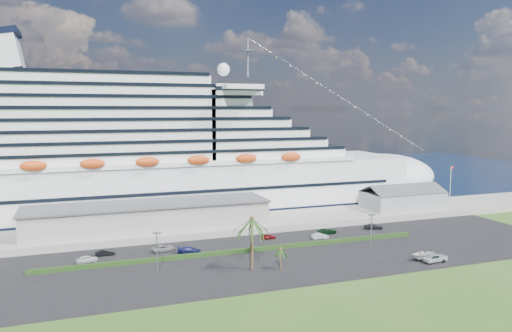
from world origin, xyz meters
name	(u,v)px	position (x,y,z in m)	size (l,w,h in m)	color
ground	(306,271)	(0.00, 0.00, 0.00)	(420.00, 420.00, 0.00)	#2E541C
asphalt_lot	(284,255)	(0.00, 11.00, 0.06)	(140.00, 38.00, 0.12)	black
wharf	(242,223)	(0.00, 40.00, 0.90)	(240.00, 20.00, 1.80)	gray
water	(178,182)	(0.00, 130.00, 0.01)	(420.00, 160.00, 0.02)	black
cruise_ship	(148,160)	(-21.53, 64.00, 16.69)	(191.00, 38.00, 54.00)	silver
terminal_building	(149,215)	(-25.00, 40.00, 5.01)	(61.00, 15.00, 6.30)	gray
port_shed	(403,199)	(52.00, 40.00, 4.40)	(24.00, 12.31, 7.37)	gray
flagpole	(451,183)	(70.04, 40.00, 8.27)	(1.08, 0.16, 12.00)	silver
hedge	(242,251)	(-8.00, 16.00, 0.57)	(88.00, 1.10, 0.90)	black
lamp_post_left	(157,248)	(-28.00, 8.00, 5.34)	(1.60, 0.35, 8.27)	gray
lamp_post_right	(371,227)	(20.00, 8.00, 5.34)	(1.60, 0.35, 8.27)	gray
palm_tall	(252,225)	(-10.00, 4.00, 9.20)	(8.82, 8.82, 11.13)	#47301E
palm_short	(281,252)	(-4.50, 2.50, 3.67)	(3.53, 3.53, 4.56)	#47301E
parked_car_0	(87,259)	(-40.63, 20.16, 0.88)	(1.78, 4.43, 1.51)	silver
parked_car_1	(105,253)	(-36.83, 24.09, 0.81)	(1.45, 4.16, 1.37)	black
parked_car_2	(164,248)	(-24.23, 22.90, 0.85)	(2.42, 5.25, 1.46)	#94959C
parked_car_3	(189,250)	(-19.17, 19.63, 0.87)	(2.10, 5.16, 1.50)	navy
parked_car_4	(268,236)	(1.68, 24.85, 0.76)	(1.51, 3.75, 1.28)	maroon
parked_car_5	(320,236)	(13.73, 20.73, 0.81)	(1.45, 4.16, 1.37)	silver
parked_car_6	(327,231)	(17.85, 24.61, 0.81)	(2.29, 4.96, 1.38)	black
parked_car_7	(374,226)	(31.75, 24.86, 0.84)	(2.01, 4.94, 1.43)	black
pickup_truck	(435,258)	(27.27, -4.53, 1.10)	(5.14, 2.11, 1.78)	black
boat_trailer	(425,254)	(26.56, -2.29, 1.31)	(6.31, 4.28, 1.79)	gray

